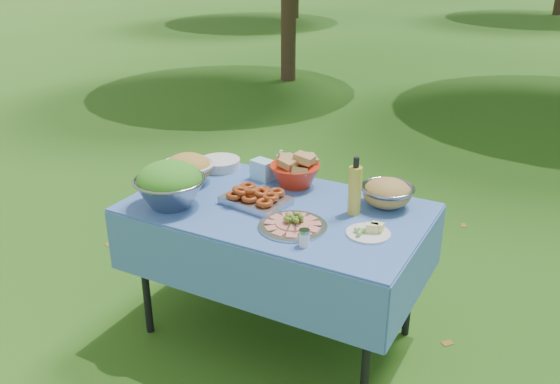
% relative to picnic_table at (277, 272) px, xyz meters
% --- Properties ---
extents(ground, '(80.00, 80.00, 0.00)m').
position_rel_picnic_table_xyz_m(ground, '(0.00, 0.00, -0.38)').
color(ground, '#0E3409').
rests_on(ground, ground).
extents(picnic_table, '(1.46, 0.86, 0.76)m').
position_rel_picnic_table_xyz_m(picnic_table, '(0.00, 0.00, 0.00)').
color(picnic_table, '#76B6E2').
rests_on(picnic_table, ground).
extents(salad_bowl, '(0.44, 0.44, 0.23)m').
position_rel_picnic_table_xyz_m(salad_bowl, '(-0.47, -0.24, 0.50)').
color(salad_bowl, gray).
rests_on(salad_bowl, picnic_table).
extents(pasta_bowl_white, '(0.32, 0.32, 0.16)m').
position_rel_picnic_table_xyz_m(pasta_bowl_white, '(-0.58, 0.05, 0.46)').
color(pasta_bowl_white, silver).
rests_on(pasta_bowl_white, picnic_table).
extents(plate_stack, '(0.30, 0.30, 0.06)m').
position_rel_picnic_table_xyz_m(plate_stack, '(-0.54, 0.30, 0.41)').
color(plate_stack, silver).
rests_on(plate_stack, picnic_table).
extents(wipes_box, '(0.13, 0.11, 0.11)m').
position_rel_picnic_table_xyz_m(wipes_box, '(-0.24, 0.28, 0.43)').
color(wipes_box, '#9FE0F6').
rests_on(wipes_box, picnic_table).
extents(sanitizer_bottle, '(0.06, 0.06, 0.15)m').
position_rel_picnic_table_xyz_m(sanitizer_bottle, '(-0.18, 0.37, 0.45)').
color(sanitizer_bottle, pink).
rests_on(sanitizer_bottle, picnic_table).
extents(bread_bowl, '(0.33, 0.33, 0.18)m').
position_rel_picnic_table_xyz_m(bread_bowl, '(-0.04, 0.28, 0.47)').
color(bread_bowl, red).
rests_on(bread_bowl, picnic_table).
extents(pasta_bowl_steel, '(0.32, 0.32, 0.14)m').
position_rel_picnic_table_xyz_m(pasta_bowl_steel, '(0.48, 0.27, 0.45)').
color(pasta_bowl_steel, gray).
rests_on(pasta_bowl_steel, picnic_table).
extents(fried_tray, '(0.34, 0.27, 0.07)m').
position_rel_picnic_table_xyz_m(fried_tray, '(-0.11, -0.03, 0.42)').
color(fried_tray, '#ABAAAF').
rests_on(fried_tray, picnic_table).
extents(charcuterie_platter, '(0.41, 0.41, 0.07)m').
position_rel_picnic_table_xyz_m(charcuterie_platter, '(0.17, -0.17, 0.42)').
color(charcuterie_platter, '#B9BBC1').
rests_on(charcuterie_platter, picnic_table).
extents(oil_bottle, '(0.07, 0.07, 0.29)m').
position_rel_picnic_table_xyz_m(oil_bottle, '(0.37, 0.11, 0.52)').
color(oil_bottle, gold).
rests_on(oil_bottle, picnic_table).
extents(cheese_plate, '(0.25, 0.25, 0.05)m').
position_rel_picnic_table_xyz_m(cheese_plate, '(0.51, -0.07, 0.41)').
color(cheese_plate, silver).
rests_on(cheese_plate, picnic_table).
extents(shaker, '(0.05, 0.05, 0.08)m').
position_rel_picnic_table_xyz_m(shaker, '(0.30, -0.30, 0.42)').
color(shaker, white).
rests_on(shaker, picnic_table).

